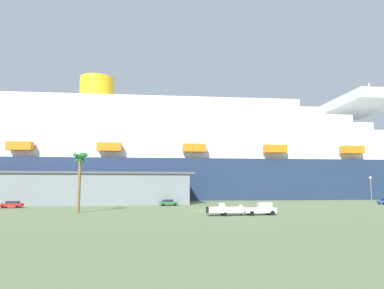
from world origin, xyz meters
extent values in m
plane|color=#66754C|center=(0.00, 30.00, 0.00)|extent=(600.00, 600.00, 0.00)
cube|color=#1E2D4C|center=(9.12, 64.15, 7.34)|extent=(250.97, 59.64, 14.68)
cube|color=white|center=(9.12, 64.15, 16.12)|extent=(220.99, 53.97, 2.89)
cube|color=white|center=(4.16, 64.60, 19.01)|extent=(206.60, 52.47, 2.89)
cube|color=white|center=(-0.79, 65.06, 21.90)|extent=(198.45, 50.86, 2.89)
cube|color=white|center=(-5.74, 65.51, 24.79)|extent=(189.76, 49.33, 2.89)
cube|color=white|center=(-10.69, 65.96, 27.68)|extent=(180.79, 47.81, 2.89)
cube|color=white|center=(-15.64, 66.41, 30.57)|extent=(174.65, 46.65, 2.89)
cube|color=white|center=(-20.60, 66.86, 33.46)|extent=(163.07, 44.73, 2.89)
cube|color=white|center=(-25.55, 67.32, 36.35)|extent=(153.52, 43.19, 2.89)
cube|color=white|center=(83.39, 57.37, 39.80)|extent=(28.48, 43.00, 4.00)
cylinder|color=yellow|center=(-28.02, 67.54, 43.01)|extent=(14.55, 14.55, 10.42)
cylinder|color=silver|center=(88.34, 56.92, 43.80)|extent=(0.80, 0.80, 12.00)
cube|color=orange|center=(-50.41, 50.17, 18.15)|extent=(8.26, 3.91, 2.80)
cube|color=orange|center=(-21.53, 47.53, 18.15)|extent=(8.26, 3.91, 2.80)
cube|color=orange|center=(7.36, 44.89, 18.15)|extent=(8.26, 3.91, 2.80)
cube|color=orange|center=(36.24, 42.26, 18.15)|extent=(8.26, 3.91, 2.80)
cube|color=orange|center=(65.13, 39.62, 18.15)|extent=(8.26, 3.91, 2.80)
cube|color=slate|center=(-31.46, 33.34, 4.10)|extent=(67.44, 26.30, 8.20)
cube|color=#4C4C51|center=(-31.46, 33.34, 8.50)|extent=(70.13, 27.36, 0.60)
cube|color=silver|center=(7.68, -12.01, 0.85)|extent=(5.66, 2.16, 0.90)
cube|color=silver|center=(8.68, -12.04, 1.75)|extent=(2.07, 1.90, 0.90)
cube|color=#26333F|center=(9.36, -12.06, 1.66)|extent=(0.15, 1.68, 0.63)
cylinder|color=black|center=(9.66, -11.07, 0.40)|extent=(0.81, 0.30, 0.80)
cylinder|color=black|center=(9.61, -13.07, 0.40)|extent=(0.81, 0.30, 0.80)
cylinder|color=black|center=(5.91, -10.96, 0.40)|extent=(0.81, 0.30, 0.80)
cylinder|color=black|center=(5.86, -12.96, 0.40)|extent=(0.81, 0.30, 0.80)
cube|color=#595960|center=(1.41, -11.83, 0.47)|extent=(6.59, 2.08, 0.16)
cube|color=#595960|center=(5.27, -11.94, 0.47)|extent=(2.14, 0.18, 0.10)
cylinder|color=black|center=(1.14, -10.77, 0.32)|extent=(0.65, 0.24, 0.64)
cylinder|color=black|center=(1.08, -12.87, 0.32)|extent=(0.65, 0.24, 0.64)
cube|color=white|center=(1.41, -11.83, 1.00)|extent=(6.00, 2.27, 0.90)
cone|color=white|center=(4.78, -11.93, 1.00)|extent=(1.25, 1.93, 1.89)
cube|color=silver|center=(0.82, -11.81, 1.80)|extent=(0.83, 1.02, 0.70)
cube|color=black|center=(-1.76, -11.74, 1.00)|extent=(0.37, 0.51, 1.10)
cylinder|color=brown|center=(-24.32, -1.50, 5.12)|extent=(0.58, 0.58, 10.24)
cone|color=#287233|center=(-23.92, -1.47, 10.34)|extent=(0.90, 2.77, 2.46)
cone|color=#287233|center=(-23.99, -1.26, 10.34)|extent=(2.29, 2.80, 2.05)
cone|color=#287233|center=(-24.32, -1.10, 10.34)|extent=(2.75, 0.71, 2.44)
cone|color=#287233|center=(-24.45, -1.12, 10.34)|extent=(2.89, 1.62, 2.33)
cone|color=#287233|center=(-24.70, -1.37, 10.34)|extent=(1.60, 3.02, 2.03)
cone|color=#287233|center=(-24.67, -1.69, 10.34)|extent=(2.10, 2.95, 1.89)
cone|color=#287233|center=(-24.55, -1.82, 10.34)|extent=(2.83, 2.32, 1.94)
cone|color=#287233|center=(-24.27, -1.89, 10.34)|extent=(2.98, 1.05, 2.14)
cone|color=#287233|center=(-24.01, -1.75, 10.34)|extent=(2.25, 2.51, 2.52)
sphere|color=#287233|center=(-24.32, -1.50, 10.24)|extent=(1.10, 1.10, 1.10)
cylinder|color=slate|center=(39.56, -0.49, 3.35)|extent=(0.20, 0.20, 6.70)
sphere|color=#F9F2CC|center=(39.56, -0.49, 6.95)|extent=(0.56, 0.56, 0.56)
cylinder|color=black|center=(53.02, 11.74, 0.33)|extent=(0.68, 0.30, 0.66)
cylinder|color=black|center=(53.26, 13.53, 0.33)|extent=(0.68, 0.30, 0.66)
cube|color=red|center=(-41.56, 16.79, 0.68)|extent=(4.88, 2.21, 0.70)
cube|color=#1E232D|center=(-41.32, 16.77, 1.31)|extent=(2.77, 1.88, 0.55)
cylinder|color=black|center=(-43.19, 15.94, 0.33)|extent=(0.67, 0.26, 0.66)
cylinder|color=black|center=(-43.07, 17.84, 0.33)|extent=(0.67, 0.26, 0.66)
cylinder|color=black|center=(-40.05, 15.74, 0.33)|extent=(0.67, 0.26, 0.66)
cylinder|color=black|center=(-39.93, 17.64, 0.33)|extent=(0.67, 0.26, 0.66)
cube|color=#2D723F|center=(-4.77, 18.11, 0.68)|extent=(4.83, 2.42, 0.70)
cube|color=#1E232D|center=(-4.99, 18.08, 1.31)|extent=(2.79, 1.95, 0.55)
cylinder|color=black|center=(-3.38, 19.20, 0.33)|extent=(0.68, 0.31, 0.66)
cylinder|color=black|center=(-3.13, 17.45, 0.33)|extent=(0.68, 0.31, 0.66)
cylinder|color=black|center=(-6.40, 18.76, 0.33)|extent=(0.68, 0.31, 0.66)
cylinder|color=black|center=(-6.15, 17.01, 0.33)|extent=(0.68, 0.31, 0.66)
camera|label=1|loc=(-15.48, -68.51, 5.17)|focal=31.34mm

